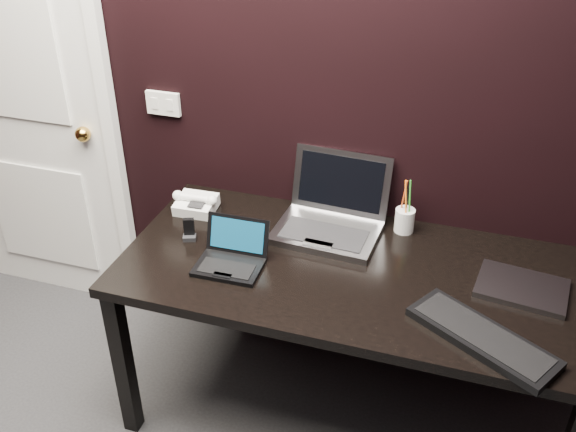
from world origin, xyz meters
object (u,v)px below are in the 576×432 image
(door, at_px, (19,102))
(desk, at_px, (350,285))
(silver_laptop, at_px, (331,218))
(pen_cup, at_px, (405,219))
(desk_phone, at_px, (196,204))
(ext_keyboard, at_px, (482,337))
(closed_laptop, at_px, (522,288))
(mobile_phone, at_px, (189,231))
(netbook, at_px, (231,258))

(door, bearing_deg, desk, -12.82)
(door, bearing_deg, silver_laptop, -5.57)
(silver_laptop, xyz_separation_m, pen_cup, (0.28, 0.08, 0.00))
(silver_laptop, distance_m, pen_cup, 0.29)
(silver_laptop, distance_m, desk_phone, 0.57)
(ext_keyboard, bearing_deg, desk, 152.10)
(desk, bearing_deg, closed_laptop, 5.10)
(desk, distance_m, closed_laptop, 0.60)
(silver_laptop, relative_size, desk_phone, 2.12)
(mobile_phone, xyz_separation_m, pen_cup, (0.79, 0.31, 0.02))
(netbook, height_order, closed_laptop, netbook)
(door, xyz_separation_m, ext_keyboard, (2.12, -0.63, -0.29))
(door, relative_size, ext_keyboard, 4.32)
(netbook, xyz_separation_m, closed_laptop, (1.02, 0.17, -0.02))
(door, bearing_deg, ext_keyboard, -16.44)
(desk, bearing_deg, desk_phone, 164.56)
(desk, distance_m, pen_cup, 0.36)
(door, xyz_separation_m, closed_laptop, (2.24, -0.32, -0.29))
(door, height_order, mobile_phone, door)
(door, height_order, desk_phone, door)
(door, distance_m, pen_cup, 1.81)
(silver_laptop, distance_m, ext_keyboard, 0.78)
(desk, height_order, desk_phone, desk_phone)
(desk, xyz_separation_m, mobile_phone, (-0.65, -0.00, 0.11))
(desk, bearing_deg, ext_keyboard, -27.90)
(silver_laptop, bearing_deg, mobile_phone, -155.66)
(mobile_phone, distance_m, pen_cup, 0.85)
(silver_laptop, distance_m, mobile_phone, 0.56)
(mobile_phone, bearing_deg, pen_cup, 21.47)
(closed_laptop, bearing_deg, mobile_phone, -177.49)
(desk, distance_m, netbook, 0.45)
(ext_keyboard, bearing_deg, desk_phone, 159.31)
(desk, height_order, mobile_phone, mobile_phone)
(desk, relative_size, ext_keyboard, 3.43)
(door, xyz_separation_m, desk, (1.65, -0.38, -0.38))
(door, xyz_separation_m, netbook, (1.22, -0.49, -0.27))
(door, relative_size, desk_phone, 10.85)
(desk, xyz_separation_m, pen_cup, (0.14, 0.31, 0.13))
(desk_phone, bearing_deg, ext_keyboard, -20.69)
(desk, height_order, silver_laptop, silver_laptop)
(door, distance_m, silver_laptop, 1.54)
(netbook, distance_m, mobile_phone, 0.25)
(mobile_phone, relative_size, pen_cup, 0.38)
(desk_phone, relative_size, mobile_phone, 2.27)
(desk_phone, bearing_deg, silver_laptop, 3.23)
(silver_laptop, xyz_separation_m, closed_laptop, (0.73, -0.18, -0.04))
(ext_keyboard, xyz_separation_m, desk_phone, (-1.18, 0.45, 0.02))
(closed_laptop, bearing_deg, door, 171.82)
(door, xyz_separation_m, desk_phone, (0.94, -0.18, -0.27))
(netbook, relative_size, mobile_phone, 2.82)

